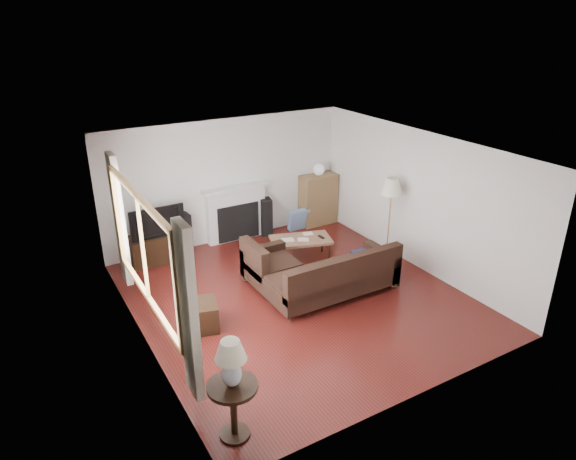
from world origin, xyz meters
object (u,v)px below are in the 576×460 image
bookshelf (318,199)px  coffee_table (301,249)px  sectional_sofa (333,274)px  tv_stand (159,248)px  side_table (234,410)px  floor_lamp (389,220)px

bookshelf → coffee_table: 1.90m
bookshelf → coffee_table: (-1.28, -1.36, -0.34)m
sectional_sofa → coffee_table: size_ratio=2.13×
tv_stand → side_table: size_ratio=1.52×
floor_lamp → side_table: floor_lamp is taller
tv_stand → side_table: bearing=-97.4°
floor_lamp → coffee_table: bearing=151.3°
bookshelf → coffee_table: size_ratio=0.99×
tv_stand → floor_lamp: 4.34m
bookshelf → floor_lamp: 2.17m
bookshelf → side_table: 6.34m
tv_stand → sectional_sofa: (2.10, -2.70, 0.12)m
coffee_table → floor_lamp: (1.44, -0.79, 0.58)m
sectional_sofa → bookshelf: bearing=61.2°
coffee_table → sectional_sofa: bearing=-82.1°
bookshelf → side_table: bookshelf is taller
sectional_sofa → floor_lamp: floor_lamp is taller
side_table → floor_lamp: bearing=30.6°
bookshelf → tv_stand: bearing=-179.3°
tv_stand → floor_lamp: bearing=-29.2°
sectional_sofa → coffee_table: sectional_sofa is taller
sectional_sofa → floor_lamp: 1.82m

